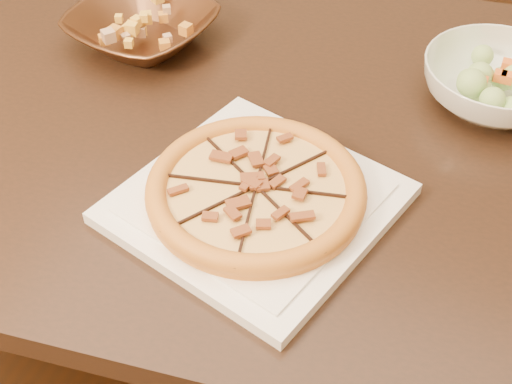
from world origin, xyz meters
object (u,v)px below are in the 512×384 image
bronze_bowl (142,28)px  plate (256,203)px  dining_table (228,160)px  salad_bowl (496,83)px  pizza (256,190)px

bronze_bowl → plate: bearing=-41.9°
dining_table → salad_bowl: bearing=25.9°
dining_table → bronze_bowl: bronze_bowl is taller
dining_table → plate: plate is taller
plate → pizza: pizza is taller
pizza → bronze_bowl: 0.45m
bronze_bowl → salad_bowl: bearing=5.5°
dining_table → plate: (0.12, -0.18, 0.11)m
pizza → salad_bowl: salad_bowl is taller
dining_table → bronze_bowl: 0.28m
plate → dining_table: bearing=124.6°
pizza → salad_bowl: bearing=54.7°
plate → salad_bowl: salad_bowl is taller
dining_table → bronze_bowl: size_ratio=6.41×
plate → pizza: bearing=166.6°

